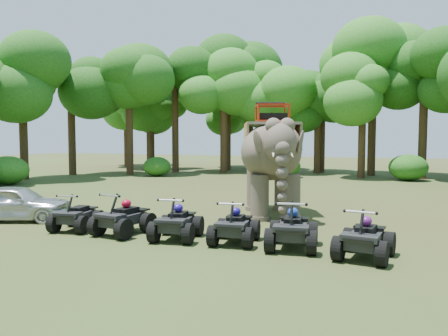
# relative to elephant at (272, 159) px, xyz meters

# --- Properties ---
(ground) EXTENTS (110.00, 110.00, 0.00)m
(ground) POSITION_rel_elephant_xyz_m (-1.29, -3.02, -2.18)
(ground) COLOR #47381E
(ground) RESTS_ON ground
(elephant) EXTENTS (4.02, 5.66, 4.36)m
(elephant) POSITION_rel_elephant_xyz_m (0.00, 0.00, 0.00)
(elephant) COLOR brown
(elephant) RESTS_ON ground
(parked_car) EXTENTS (4.10, 2.85, 1.30)m
(parked_car) POSITION_rel_elephant_xyz_m (-8.29, -4.49, -1.53)
(parked_car) COLOR silver
(parked_car) RESTS_ON ground
(atv_0) EXTENTS (1.43, 1.79, 1.21)m
(atv_0) POSITION_rel_elephant_xyz_m (-5.19, -4.97, -1.58)
(atv_0) COLOR black
(atv_0) RESTS_ON ground
(atv_1) EXTENTS (1.51, 1.93, 1.31)m
(atv_1) POSITION_rel_elephant_xyz_m (-3.41, -4.98, -1.52)
(atv_1) COLOR black
(atv_1) RESTS_ON ground
(atv_2) EXTENTS (1.51, 1.89, 1.27)m
(atv_2) POSITION_rel_elephant_xyz_m (-1.57, -4.96, -1.55)
(atv_2) COLOR black
(atv_2) RESTS_ON ground
(atv_3) EXTENTS (1.39, 1.79, 1.23)m
(atv_3) POSITION_rel_elephant_xyz_m (0.18, -4.80, -1.56)
(atv_3) COLOR black
(atv_3) RESTS_ON ground
(atv_4) EXTENTS (1.55, 1.96, 1.34)m
(atv_4) POSITION_rel_elephant_xyz_m (1.83, -4.81, -1.51)
(atv_4) COLOR black
(atv_4) RESTS_ON ground
(atv_5) EXTENTS (1.49, 1.88, 1.28)m
(atv_5) POSITION_rel_elephant_xyz_m (3.70, -5.13, -1.54)
(atv_5) COLOR black
(atv_5) RESTS_ON ground
(tree_0) EXTENTS (5.66, 5.66, 8.08)m
(tree_0) POSITION_rel_elephant_xyz_m (-1.29, 21.64, 1.86)
(tree_0) COLOR #195114
(tree_0) RESTS_ON ground
(tree_1) EXTENTS (5.53, 5.53, 7.90)m
(tree_1) POSITION_rel_elephant_xyz_m (2.25, 17.33, 1.77)
(tree_1) COLOR #195114
(tree_1) RESTS_ON ground
(tree_2) EXTENTS (6.69, 6.69, 9.56)m
(tree_2) POSITION_rel_elephant_xyz_m (6.38, 18.13, 2.60)
(tree_2) COLOR #195114
(tree_2) RESTS_ON ground
(tree_27) EXTENTS (6.29, 6.29, 8.98)m
(tree_27) POSITION_rel_elephant_xyz_m (-20.13, 7.59, 2.31)
(tree_27) COLOR #195114
(tree_27) RESTS_ON ground
(tree_28) EXTENTS (6.67, 6.67, 9.54)m
(tree_28) POSITION_rel_elephant_xyz_m (-19.69, 12.09, 2.59)
(tree_28) COLOR #195114
(tree_28) RESTS_ON ground
(tree_29) EXTENTS (6.44, 6.44, 9.21)m
(tree_29) POSITION_rel_elephant_xyz_m (-15.37, 13.75, 2.42)
(tree_29) COLOR #195114
(tree_29) RESTS_ON ground
(tree_30) EXTENTS (6.56, 6.56, 9.37)m
(tree_30) POSITION_rel_elephant_xyz_m (-13.19, 17.51, 2.51)
(tree_30) COLOR #195114
(tree_30) RESTS_ON ground
(tree_31) EXTENTS (6.83, 6.83, 9.76)m
(tree_31) POSITION_rel_elephant_xyz_m (-8.95, 18.13, 2.70)
(tree_31) COLOR #195114
(tree_31) RESTS_ON ground
(tree_32) EXTENTS (6.30, 6.30, 9.00)m
(tree_32) POSITION_rel_elephant_xyz_m (-4.98, 18.15, 2.32)
(tree_32) COLOR #195114
(tree_32) RESTS_ON ground
(tree_33) EXTENTS (5.07, 5.07, 7.24)m
(tree_33) POSITION_rel_elephant_xyz_m (-1.50, 20.51, 1.44)
(tree_33) COLOR #195114
(tree_33) RESTS_ON ground
(tree_34) EXTENTS (5.10, 5.10, 7.29)m
(tree_34) POSITION_rel_elephant_xyz_m (-17.06, 19.67, 1.47)
(tree_34) COLOR #195114
(tree_34) RESTS_ON ground
(tree_36) EXTENTS (6.17, 6.17, 8.81)m
(tree_36) POSITION_rel_elephant_xyz_m (-8.41, 23.82, 2.23)
(tree_36) COLOR #195114
(tree_36) RESTS_ON ground
(tree_37) EXTENTS (7.27, 7.27, 10.39)m
(tree_37) POSITION_rel_elephant_xyz_m (2.84, 19.84, 3.02)
(tree_37) COLOR #195114
(tree_37) RESTS_ON ground
(tree_38) EXTENTS (5.09, 5.09, 7.28)m
(tree_38) POSITION_rel_elephant_xyz_m (-11.40, 25.54, 1.46)
(tree_38) COLOR #195114
(tree_38) RESTS_ON ground
(tree_40) EXTENTS (4.92, 4.92, 7.02)m
(tree_40) POSITION_rel_elephant_xyz_m (-19.43, 23.89, 1.33)
(tree_40) COLOR #195114
(tree_40) RESTS_ON ground
(tree_41) EXTENTS (5.68, 5.68, 8.12)m
(tree_41) POSITION_rel_elephant_xyz_m (-21.27, 22.24, 1.88)
(tree_41) COLOR #195114
(tree_41) RESTS_ON ground
(tree_42) EXTENTS (6.14, 6.14, 8.77)m
(tree_42) POSITION_rel_elephant_xyz_m (-16.72, 19.48, 2.21)
(tree_42) COLOR #195114
(tree_42) RESTS_ON ground
(tree_43) EXTENTS (7.39, 7.39, 10.55)m
(tree_43) POSITION_rel_elephant_xyz_m (-9.63, 20.87, 3.10)
(tree_43) COLOR #195114
(tree_43) RESTS_ON ground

